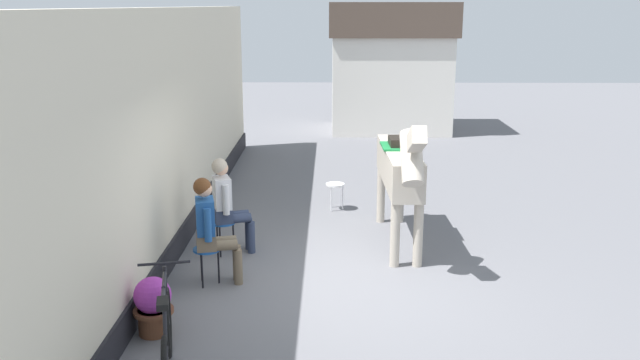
# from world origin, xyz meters

# --- Properties ---
(ground_plane) EXTENTS (40.00, 40.00, 0.00)m
(ground_plane) POSITION_xyz_m (0.00, 3.00, 0.00)
(ground_plane) COLOR slate
(pub_facade_wall) EXTENTS (0.34, 14.00, 3.40)m
(pub_facade_wall) POSITION_xyz_m (-2.55, 1.50, 1.54)
(pub_facade_wall) COLOR beige
(pub_facade_wall) RESTS_ON ground_plane
(distant_cottage) EXTENTS (3.40, 2.60, 3.50)m
(distant_cottage) POSITION_xyz_m (1.40, 10.98, 1.80)
(distant_cottage) COLOR silver
(distant_cottage) RESTS_ON ground_plane
(seated_visitor_near) EXTENTS (0.61, 0.48, 1.39)m
(seated_visitor_near) POSITION_xyz_m (-1.74, -0.01, 0.78)
(seated_visitor_near) COLOR #194C99
(seated_visitor_near) RESTS_ON ground_plane
(seated_visitor_far) EXTENTS (0.61, 0.49, 1.39)m
(seated_visitor_far) POSITION_xyz_m (-1.70, 1.07, 0.78)
(seated_visitor_far) COLOR #194C99
(seated_visitor_far) RESTS_ON ground_plane
(saddled_horse_center) EXTENTS (0.51, 3.00, 2.06)m
(saddled_horse_center) POSITION_xyz_m (0.75, 1.46, 1.16)
(saddled_horse_center) COLOR #B2A899
(saddled_horse_center) RESTS_ON ground_plane
(flower_planter_near) EXTENTS (0.43, 0.43, 0.64)m
(flower_planter_near) POSITION_xyz_m (-2.14, -1.36, 0.33)
(flower_planter_near) COLOR brown
(flower_planter_near) RESTS_ON ground_plane
(leaning_bicycle) EXTENTS (0.56, 1.73, 1.02)m
(leaning_bicycle) POSITION_xyz_m (-1.77, -2.33, 0.40)
(leaning_bicycle) COLOR black
(leaning_bicycle) RESTS_ON ground_plane
(spare_stool_white) EXTENTS (0.32, 0.32, 0.46)m
(spare_stool_white) POSITION_xyz_m (-0.17, 3.23, 0.40)
(spare_stool_white) COLOR white
(spare_stool_white) RESTS_ON ground_plane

